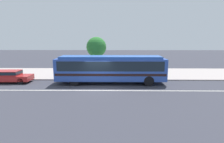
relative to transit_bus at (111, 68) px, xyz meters
The scene contains 9 objects.
ground_plane 2.88m from the transit_bus, 121.42° to the right, with size 120.00×120.00×0.00m, color #353640.
sidewalk_slab 5.72m from the transit_bus, 102.89° to the left, with size 60.00×8.00×0.12m, color #A39795.
lane_stripe_center 3.48m from the transit_bus, 113.59° to the right, with size 56.00×0.16×0.01m, color silver.
transit_bus is the anchor object (origin of this frame).
sedan_behind_bus 10.88m from the transit_bus, behind, with size 4.50×1.88×1.29m.
pedestrian_waiting_near_sign 4.19m from the transit_bus, 38.88° to the left, with size 0.40×0.40×1.76m.
pedestrian_walking_along_curb 3.88m from the transit_bus, 145.83° to the left, with size 0.40×0.40×1.71m.
bus_stop_sign 3.67m from the transit_bus, 34.88° to the left, with size 0.08×0.44×2.38m.
street_tree_near_stop 5.17m from the transit_bus, 113.23° to the left, with size 2.48×2.48×4.72m.
Camera 1 is at (1.62, -17.17, 4.62)m, focal length 30.14 mm.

